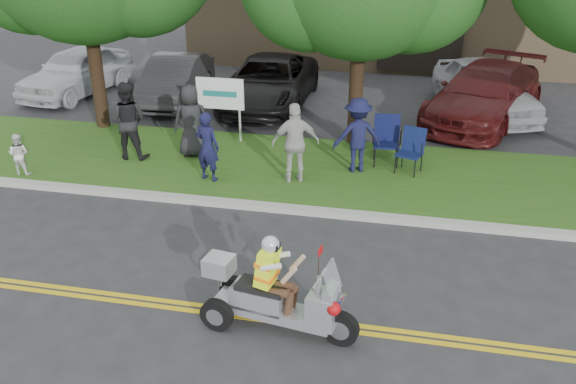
% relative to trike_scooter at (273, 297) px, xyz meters
% --- Properties ---
extents(ground, '(120.00, 120.00, 0.00)m').
position_rel_trike_scooter_xyz_m(ground, '(-0.20, 0.72, -0.54)').
color(ground, '#28282B').
rests_on(ground, ground).
extents(centerline_near, '(60.00, 0.10, 0.01)m').
position_rel_trike_scooter_xyz_m(centerline_near, '(-0.20, 0.14, -0.53)').
color(centerline_near, gold).
rests_on(centerline_near, ground).
extents(centerline_far, '(60.00, 0.10, 0.01)m').
position_rel_trike_scooter_xyz_m(centerline_far, '(-0.20, 0.30, -0.53)').
color(centerline_far, gold).
rests_on(centerline_far, ground).
extents(curb, '(60.00, 0.25, 0.12)m').
position_rel_trike_scooter_xyz_m(curb, '(-0.20, 3.77, -0.48)').
color(curb, '#A8A89E').
rests_on(curb, ground).
extents(grass_verge, '(60.00, 4.00, 0.10)m').
position_rel_trike_scooter_xyz_m(grass_verge, '(-0.20, 5.92, -0.48)').
color(grass_verge, '#284F15').
rests_on(grass_verge, ground).
extents(commercial_building, '(18.00, 8.20, 4.00)m').
position_rel_trike_scooter_xyz_m(commercial_building, '(1.80, 19.70, 1.47)').
color(commercial_building, '#9E7F5B').
rests_on(commercial_building, ground).
extents(business_sign, '(1.25, 0.06, 1.75)m').
position_rel_trike_scooter_xyz_m(business_sign, '(-3.10, 7.32, 0.72)').
color(business_sign, silver).
rests_on(business_sign, ground).
extents(trike_scooter, '(2.35, 0.91, 1.54)m').
position_rel_trike_scooter_xyz_m(trike_scooter, '(0.00, 0.00, 0.00)').
color(trike_scooter, black).
rests_on(trike_scooter, ground).
extents(lawn_chair_a, '(0.69, 0.71, 1.02)m').
position_rel_trike_scooter_xyz_m(lawn_chair_a, '(1.79, 6.22, 0.14)').
color(lawn_chair_a, black).
rests_on(lawn_chair_a, grass_verge).
extents(lawn_chair_b, '(0.66, 0.68, 1.15)m').
position_rel_trike_scooter_xyz_m(lawn_chair_b, '(1.20, 6.64, 0.21)').
color(lawn_chair_b, black).
rests_on(lawn_chair_b, grass_verge).
extents(spectator_adult_left, '(0.65, 0.51, 1.57)m').
position_rel_trike_scooter_xyz_m(spectator_adult_left, '(-2.60, 4.78, 0.35)').
color(spectator_adult_left, '#131537').
rests_on(spectator_adult_left, grass_verge).
extents(spectator_adult_mid, '(0.94, 0.75, 1.88)m').
position_rel_trike_scooter_xyz_m(spectator_adult_mid, '(-4.89, 5.66, 0.51)').
color(spectator_adult_mid, black).
rests_on(spectator_adult_mid, grass_verge).
extents(spectator_adult_right, '(1.13, 0.75, 1.79)m').
position_rel_trike_scooter_xyz_m(spectator_adult_right, '(-0.69, 5.11, 0.46)').
color(spectator_adult_right, '#B9BAB4').
rests_on(spectator_adult_right, grass_verge).
extents(spectator_chair_a, '(1.27, 1.00, 1.73)m').
position_rel_trike_scooter_xyz_m(spectator_chair_a, '(0.56, 5.98, 0.43)').
color(spectator_chair_a, '#141539').
rests_on(spectator_chair_a, grass_verge).
extents(spectator_chair_b, '(1.00, 0.81, 1.77)m').
position_rel_trike_scooter_xyz_m(spectator_chair_b, '(-3.46, 6.13, 0.45)').
color(spectator_chair_b, black).
rests_on(spectator_chair_b, grass_verge).
extents(child_right, '(0.50, 0.41, 0.97)m').
position_rel_trike_scooter_xyz_m(child_right, '(-6.90, 4.18, 0.05)').
color(child_right, silver).
rests_on(child_right, grass_verge).
extents(parked_car_far_left, '(2.49, 4.75, 1.54)m').
position_rel_trike_scooter_xyz_m(parked_car_far_left, '(-9.20, 10.85, 0.23)').
color(parked_car_far_left, silver).
rests_on(parked_car_far_left, ground).
extents(parked_car_left, '(1.83, 4.45, 1.43)m').
position_rel_trike_scooter_xyz_m(parked_car_left, '(-5.70, 10.65, 0.18)').
color(parked_car_left, '#29282B').
rests_on(parked_car_left, ground).
extents(parked_car_mid, '(2.55, 5.39, 1.49)m').
position_rel_trike_scooter_xyz_m(parked_car_mid, '(-2.70, 10.90, 0.21)').
color(parked_car_mid, black).
rests_on(parked_car_mid, ground).
extents(parked_car_right, '(4.19, 5.95, 1.60)m').
position_rel_trike_scooter_xyz_m(parked_car_right, '(3.73, 10.66, 0.26)').
color(parked_car_right, '#491111').
rests_on(parked_car_right, ground).
extents(parked_car_far_right, '(3.39, 5.10, 1.61)m').
position_rel_trike_scooter_xyz_m(parked_car_far_right, '(3.80, 11.39, 0.27)').
color(parked_car_far_right, '#B0B2B7').
rests_on(parked_car_far_right, ground).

